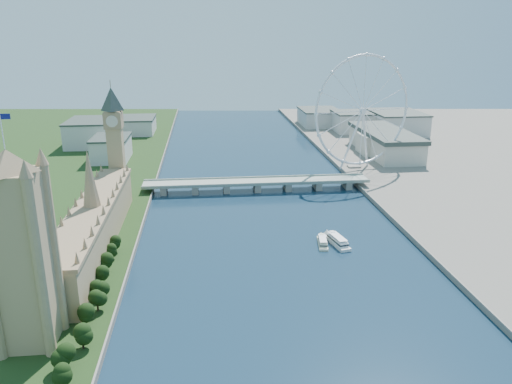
{
  "coord_description": "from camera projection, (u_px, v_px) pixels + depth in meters",
  "views": [
    {
      "loc": [
        -49.72,
        -164.25,
        145.94
      ],
      "look_at": [
        -10.39,
        210.0,
        26.78
      ],
      "focal_mm": 35.0,
      "sensor_mm": 36.0,
      "label": 1
    }
  ],
  "objects": [
    {
      "name": "tour_boat_far",
      "position": [
        337.0,
        245.0,
        362.62
      ],
      "size": [
        14.45,
        32.85,
        7.06
      ],
      "primitive_type": null,
      "rotation": [
        0.0,
        0.0,
        0.2
      ],
      "color": "white",
      "rests_on": "ground"
    },
    {
      "name": "parliament_range",
      "position": [
        94.0,
        226.0,
        347.59
      ],
      "size": [
        24.0,
        200.0,
        70.0
      ],
      "color": "tan",
      "rests_on": "ground"
    },
    {
      "name": "westminster_bridge",
      "position": [
        257.0,
        184.0,
        487.18
      ],
      "size": [
        220.0,
        22.0,
        9.5
      ],
      "color": "gray",
      "rests_on": "ground"
    },
    {
      "name": "big_ben",
      "position": [
        114.0,
        130.0,
        435.47
      ],
      "size": [
        20.02,
        20.02,
        110.0
      ],
      "color": "tan",
      "rests_on": "ground"
    },
    {
      "name": "county_hall",
      "position": [
        384.0,
        155.0,
        629.87
      ],
      "size": [
        54.0,
        144.0,
        35.0
      ],
      "primitive_type": null,
      "color": "beige",
      "rests_on": "ground"
    },
    {
      "name": "london_eye",
      "position": [
        363.0,
        111.0,
        532.97
      ],
      "size": [
        113.6,
        39.12,
        124.3
      ],
      "color": "silver",
      "rests_on": "ground"
    },
    {
      "name": "tree_row",
      "position": [
        85.0,
        317.0,
        253.43
      ],
      "size": [
        7.87,
        199.87,
        19.3
      ],
      "color": "black",
      "rests_on": "ground"
    },
    {
      "name": "city_skyline",
      "position": [
        265.0,
        126.0,
        734.56
      ],
      "size": [
        505.0,
        280.0,
        32.0
      ],
      "color": "beige",
      "rests_on": "ground"
    },
    {
      "name": "tour_boat_near",
      "position": [
        322.0,
        245.0,
        362.08
      ],
      "size": [
        10.5,
        27.27,
        5.84
      ],
      "primitive_type": null,
      "rotation": [
        0.0,
        0.0,
        -0.14
      ],
      "color": "beige",
      "rests_on": "ground"
    },
    {
      "name": "victoria_tower",
      "position": [
        20.0,
        245.0,
        226.99
      ],
      "size": [
        28.16,
        28.16,
        112.0
      ],
      "color": "tan",
      "rests_on": "ground"
    }
  ]
}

